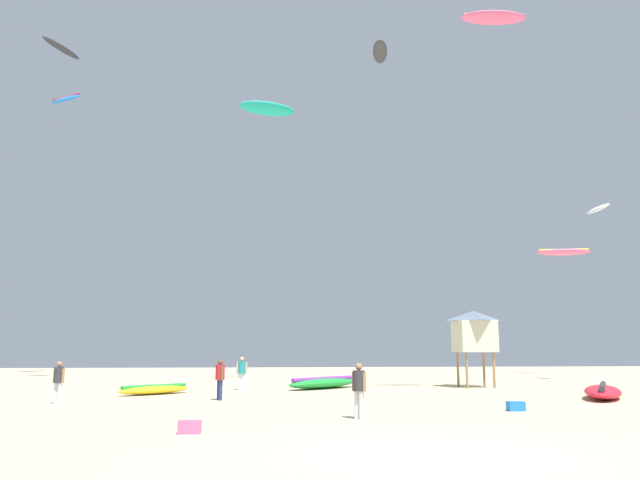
% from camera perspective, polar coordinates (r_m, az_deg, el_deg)
% --- Properties ---
extents(ground_plane, '(120.00, 120.00, 0.00)m').
position_cam_1_polar(ground_plane, '(13.62, 9.88, -18.38)').
color(ground_plane, '#C6B28C').
extents(person_foreground, '(0.38, 0.46, 1.66)m').
position_cam_1_polar(person_foreground, '(19.80, 3.50, -12.91)').
color(person_foreground, silver).
rests_on(person_foreground, ground).
extents(person_midground, '(0.55, 0.38, 1.67)m').
position_cam_1_polar(person_midground, '(33.54, -7.02, -11.52)').
color(person_midground, silver).
rests_on(person_midground, ground).
extents(person_left, '(0.48, 0.36, 1.60)m').
position_cam_1_polar(person_left, '(26.92, -22.34, -11.43)').
color(person_left, silver).
rests_on(person_left, ground).
extents(person_right, '(0.37, 0.51, 1.66)m').
position_cam_1_polar(person_right, '(27.11, -8.94, -11.94)').
color(person_right, navy).
rests_on(person_right, ground).
extents(kite_grounded_near, '(4.71, 4.56, 0.65)m').
position_cam_1_polar(kite_grounded_near, '(34.41, 0.28, -12.68)').
color(kite_grounded_near, green).
rests_on(kite_grounded_near, ground).
extents(kite_grounded_mid, '(3.46, 3.36, 0.46)m').
position_cam_1_polar(kite_grounded_mid, '(31.12, -14.60, -12.83)').
color(kite_grounded_mid, yellow).
rests_on(kite_grounded_mid, ground).
extents(kite_grounded_far, '(3.91, 5.25, 0.64)m').
position_cam_1_polar(kite_grounded_far, '(30.16, 23.98, -12.27)').
color(kite_grounded_far, red).
rests_on(kite_grounded_far, ground).
extents(lifeguard_tower, '(2.30, 2.30, 4.15)m').
position_cam_1_polar(lifeguard_tower, '(36.47, 13.62, -7.90)').
color(lifeguard_tower, '#8C704C').
rests_on(lifeguard_tower, ground).
extents(cooler_box, '(0.56, 0.36, 0.32)m').
position_cam_1_polar(cooler_box, '(16.85, -11.59, -16.07)').
color(cooler_box, '#E5598C').
rests_on(cooler_box, ground).
extents(gear_bag, '(0.56, 0.36, 0.32)m').
position_cam_1_polar(gear_bag, '(23.28, 17.11, -14.03)').
color(gear_bag, blue).
rests_on(gear_bag, ground).
extents(kite_aloft_0, '(3.93, 1.98, 0.95)m').
position_cam_1_polar(kite_aloft_0, '(43.57, -4.74, 11.65)').
color(kite_aloft_0, '#19B29E').
extents(kite_aloft_1, '(2.82, 4.33, 0.73)m').
position_cam_1_polar(kite_aloft_1, '(58.31, -22.13, 15.61)').
color(kite_aloft_1, '#2D2D33').
extents(kite_aloft_2, '(3.32, 1.20, 0.61)m').
position_cam_1_polar(kite_aloft_2, '(34.76, 15.26, 18.65)').
color(kite_aloft_2, '#E5598C').
extents(kite_aloft_3, '(2.80, 2.22, 0.71)m').
position_cam_1_polar(kite_aloft_3, '(48.87, -21.76, 11.65)').
color(kite_aloft_3, blue).
extents(kite_aloft_4, '(1.42, 3.07, 0.30)m').
position_cam_1_polar(kite_aloft_4, '(38.95, 5.39, 16.41)').
color(kite_aloft_4, '#2D2D33').
extents(kite_aloft_5, '(0.80, 2.60, 0.63)m').
position_cam_1_polar(kite_aloft_5, '(45.92, 23.59, 2.57)').
color(kite_aloft_5, white).
extents(kite_aloft_6, '(4.43, 2.21, 0.64)m').
position_cam_1_polar(kite_aloft_6, '(56.13, 20.96, -1.01)').
color(kite_aloft_6, '#E5598C').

